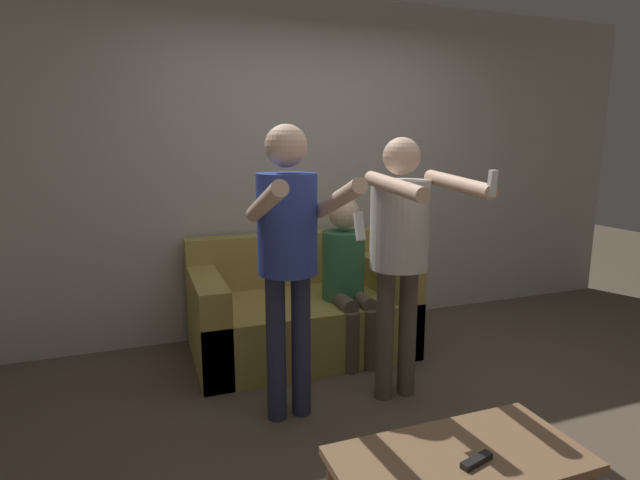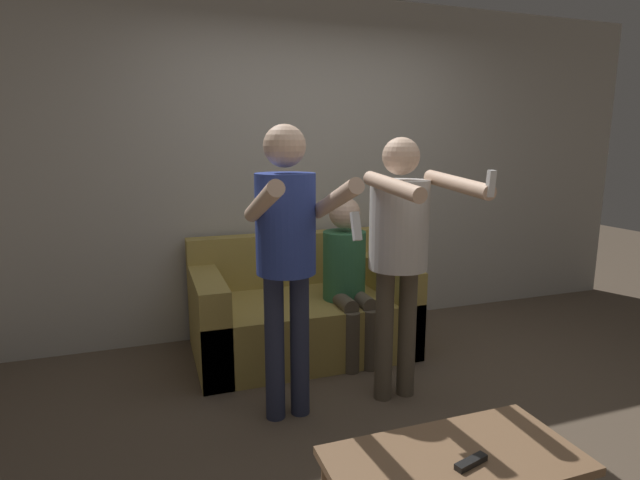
{
  "view_description": "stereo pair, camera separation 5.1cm",
  "coord_description": "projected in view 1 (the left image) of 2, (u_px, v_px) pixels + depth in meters",
  "views": [
    {
      "loc": [
        -1.34,
        -2.16,
        1.55
      ],
      "look_at": [
        -0.25,
        0.81,
        0.94
      ],
      "focal_mm": 28.0,
      "sensor_mm": 36.0,
      "label": 1
    },
    {
      "loc": [
        -1.29,
        -2.18,
        1.55
      ],
      "look_at": [
        -0.25,
        0.81,
        0.94
      ],
      "focal_mm": 28.0,
      "sensor_mm": 36.0,
      "label": 2
    }
  ],
  "objects": [
    {
      "name": "wall_back",
      "position": [
        308.0,
        168.0,
        4.11
      ],
      "size": [
        6.4,
        0.06,
        2.7
      ],
      "color": "#B7B2A8",
      "rests_on": "ground_plane"
    },
    {
      "name": "coffee_table",
      "position": [
        460.0,
        464.0,
        1.95
      ],
      "size": [
        1.0,
        0.49,
        0.36
      ],
      "color": "#846042",
      "rests_on": "ground_plane"
    },
    {
      "name": "person_standing_left",
      "position": [
        288.0,
        241.0,
        2.68
      ],
      "size": [
        0.45,
        0.73,
        1.65
      ],
      "color": "#282D47",
      "rests_on": "ground_plane"
    },
    {
      "name": "person_seated",
      "position": [
        346.0,
        270.0,
        3.59
      ],
      "size": [
        0.31,
        0.53,
        1.18
      ],
      "color": "brown",
      "rests_on": "ground_plane"
    },
    {
      "name": "ground_plane",
      "position": [
        413.0,
        431.0,
        2.74
      ],
      "size": [
        14.0,
        14.0,
        0.0
      ],
      "primitive_type": "plane",
      "color": "brown"
    },
    {
      "name": "couch",
      "position": [
        299.0,
        313.0,
        3.77
      ],
      "size": [
        1.57,
        0.93,
        0.84
      ],
      "color": "#AD9347",
      "rests_on": "ground_plane"
    },
    {
      "name": "person_standing_right",
      "position": [
        401.0,
        238.0,
        2.92
      ],
      "size": [
        0.47,
        0.75,
        1.59
      ],
      "color": "brown",
      "rests_on": "ground_plane"
    },
    {
      "name": "remote_on_table",
      "position": [
        477.0,
        461.0,
        1.89
      ],
      "size": [
        0.15,
        0.07,
        0.02
      ],
      "color": "black",
      "rests_on": "coffee_table"
    }
  ]
}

